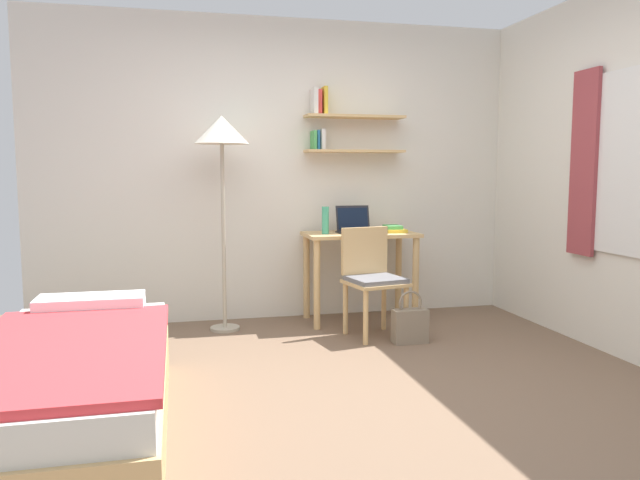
{
  "coord_description": "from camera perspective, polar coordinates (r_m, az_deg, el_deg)",
  "views": [
    {
      "loc": [
        -0.97,
        -3.3,
        1.28
      ],
      "look_at": [
        -0.07,
        0.51,
        0.85
      ],
      "focal_mm": 34.37,
      "sensor_mm": 36.0,
      "label": 1
    }
  ],
  "objects": [
    {
      "name": "ground_plane",
      "position": [
        3.68,
        3.02,
        -14.14
      ],
      "size": [
        5.28,
        5.28,
        0.0
      ],
      "primitive_type": "plane",
      "color": "brown"
    },
    {
      "name": "wall_back",
      "position": [
        5.42,
        -2.82,
        6.58
      ],
      "size": [
        4.4,
        0.27,
        2.6
      ],
      "color": "silver",
      "rests_on": "ground_plane"
    },
    {
      "name": "bed",
      "position": [
        3.32,
        -22.05,
        -12.49
      ],
      "size": [
        0.91,
        1.96,
        0.54
      ],
      "color": "tan",
      "rests_on": "ground_plane"
    },
    {
      "name": "desk",
      "position": [
        5.28,
        3.76,
        -1.09
      ],
      "size": [
        0.96,
        0.51,
        0.77
      ],
      "color": "tan",
      "rests_on": "ground_plane"
    },
    {
      "name": "desk_chair",
      "position": [
        4.83,
        4.86,
        -3.35
      ],
      "size": [
        0.49,
        0.48,
        0.85
      ],
      "color": "tan",
      "rests_on": "ground_plane"
    },
    {
      "name": "standing_lamp",
      "position": [
        4.98,
        -9.13,
        9.17
      ],
      "size": [
        0.43,
        0.43,
        1.73
      ],
      "color": "#B2A893",
      "rests_on": "ground_plane"
    },
    {
      "name": "laptop",
      "position": [
        5.26,
        3.22,
        1.33
      ],
      "size": [
        0.3,
        0.24,
        0.23
      ],
      "color": "black",
      "rests_on": "desk"
    },
    {
      "name": "water_bottle",
      "position": [
        5.12,
        0.5,
        1.85
      ],
      "size": [
        0.06,
        0.06,
        0.23
      ],
      "primitive_type": "cylinder",
      "color": "#42A87F",
      "rests_on": "desk"
    },
    {
      "name": "book_stack",
      "position": [
        5.34,
        6.88,
        1.03
      ],
      "size": [
        0.19,
        0.24,
        0.06
      ],
      "color": "gold",
      "rests_on": "desk"
    },
    {
      "name": "handbag",
      "position": [
        4.71,
        8.37,
        -7.8
      ],
      "size": [
        0.26,
        0.12,
        0.4
      ],
      "color": "gray",
      "rests_on": "ground_plane"
    }
  ]
}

